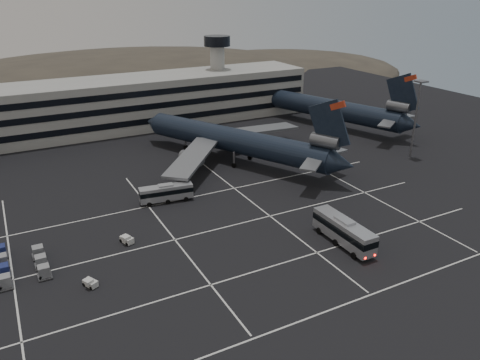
# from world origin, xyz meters

# --- Properties ---
(ground) EXTENTS (260.00, 260.00, 0.00)m
(ground) POSITION_xyz_m (0.00, 0.00, 0.00)
(ground) COLOR black
(ground) RESTS_ON ground
(lane_markings) EXTENTS (90.00, 55.62, 0.01)m
(lane_markings) POSITION_xyz_m (0.95, 0.72, 0.01)
(lane_markings) COLOR silver
(lane_markings) RESTS_ON ground
(terminal) EXTENTS (125.00, 26.00, 24.00)m
(terminal) POSITION_xyz_m (-2.95, 71.14, 6.93)
(terminal) COLOR gray
(terminal) RESTS_ON ground
(hills) EXTENTS (352.00, 180.00, 44.00)m
(hills) POSITION_xyz_m (17.99, 170.00, -12.07)
(hills) COLOR #38332B
(hills) RESTS_ON ground
(lightpole_right) EXTENTS (2.40, 2.40, 18.28)m
(lightpole_right) POSITION_xyz_m (58.00, 15.00, 11.82)
(lightpole_right) COLOR slate
(lightpole_right) RESTS_ON ground
(trijet_main) EXTENTS (42.88, 53.76, 18.08)m
(trijet_main) POSITION_xyz_m (19.50, 31.23, 5.25)
(trijet_main) COLOR black
(trijet_main) RESTS_ON ground
(trijet_far) EXTENTS (26.84, 56.09, 18.08)m
(trijet_far) POSITION_xyz_m (56.83, 46.32, 5.43)
(trijet_far) COLOR black
(trijet_far) RESTS_ON ground
(bus_near) EXTENTS (3.22, 12.56, 4.42)m
(bus_near) POSITION_xyz_m (17.26, -9.66, 2.42)
(bus_near) COLOR #A2A4AA
(bus_near) RESTS_ON ground
(bus_far) EXTENTS (10.29, 3.63, 3.56)m
(bus_far) POSITION_xyz_m (-2.25, 18.42, 1.95)
(bus_far) COLOR #A2A4AA
(bus_far) RESTS_ON ground
(tug_a) EXTENTS (2.05, 2.57, 1.45)m
(tug_a) POSITION_xyz_m (-13.07, 6.57, 0.64)
(tug_a) COLOR silver
(tug_a) RESTS_ON ground
(tug_b) EXTENTS (2.03, 2.36, 1.31)m
(tug_b) POSITION_xyz_m (-20.63, -2.65, 0.58)
(tug_b) COLOR silver
(tug_b) RESTS_ON ground
(uld_cluster) EXTENTS (7.13, 11.23, 1.85)m
(uld_cluster) POSITION_xyz_m (-28.88, 6.41, 0.90)
(uld_cluster) COLOR #2D2D30
(uld_cluster) RESTS_ON ground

